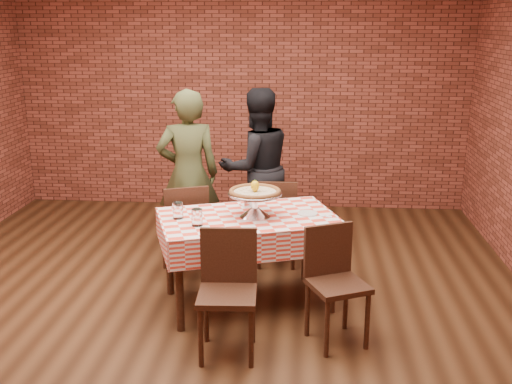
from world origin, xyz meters
TOP-DOWN VIEW (x-y plane):
  - ground at (0.00, 0.00)m, footprint 6.00×6.00m
  - back_wall at (0.00, 3.00)m, footprint 5.50×0.00m
  - table at (0.35, 0.19)m, footprint 1.57×1.23m
  - tablecloth at (0.35, 0.19)m, footprint 1.62×1.28m
  - pizza_stand at (0.40, 0.19)m, footprint 0.48×0.48m
  - pizza at (0.40, 0.19)m, footprint 0.45×0.45m
  - lemon at (0.40, 0.19)m, footprint 0.08×0.08m
  - water_glass_left at (-0.02, -0.07)m, footprint 0.11×0.11m
  - water_glass_right at (-0.20, 0.09)m, footprint 0.11×0.11m
  - side_plate at (0.83, 0.29)m, footprint 0.21×0.21m
  - sweetener_packet_a at (0.95, 0.25)m, footprint 0.06×0.06m
  - sweetener_packet_b at (0.99, 0.23)m, footprint 0.06×0.04m
  - condiment_caddy at (0.31, 0.48)m, footprint 0.12×0.11m
  - chair_near_left at (0.28, -0.63)m, footprint 0.42×0.42m
  - chair_near_right at (1.05, -0.40)m, footprint 0.50×0.50m
  - chair_far_left at (-0.30, 0.76)m, footprint 0.51×0.51m
  - chair_far_right at (0.54, 1.08)m, footprint 0.39×0.39m
  - diner_olive at (-0.34, 1.24)m, footprint 0.69×0.54m
  - diner_black at (0.30, 1.62)m, footprint 0.98×0.90m

SIDE VIEW (x-z plane):
  - ground at x=0.00m, z-range 0.00..0.00m
  - table at x=0.35m, z-range 0.00..0.75m
  - chair_near_right at x=1.05m, z-range 0.00..0.86m
  - chair_far_right at x=0.54m, z-range 0.00..0.86m
  - chair_far_left at x=-0.30m, z-range 0.00..0.87m
  - chair_near_left at x=0.28m, z-range 0.00..0.88m
  - tablecloth at x=0.35m, z-range 0.52..0.76m
  - sweetener_packet_a at x=0.95m, z-range 0.76..0.76m
  - sweetener_packet_b at x=0.99m, z-range 0.76..0.76m
  - side_plate at x=0.83m, z-range 0.76..0.77m
  - diner_black at x=0.30m, z-range 0.00..1.63m
  - condiment_caddy at x=0.31m, z-range 0.76..0.89m
  - water_glass_left at x=-0.02m, z-range 0.76..0.89m
  - water_glass_right at x=-0.20m, z-range 0.76..0.89m
  - diner_olive at x=-0.34m, z-range 0.00..1.66m
  - pizza_stand at x=0.40m, z-range 0.76..0.95m
  - pizza at x=0.40m, z-range 0.94..0.97m
  - lemon at x=0.40m, z-range 0.97..1.05m
  - back_wall at x=0.00m, z-range -1.30..4.20m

